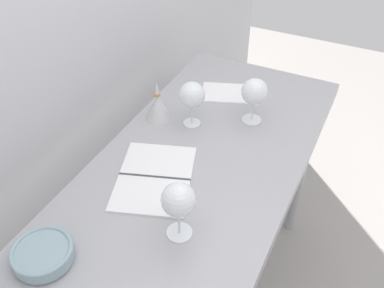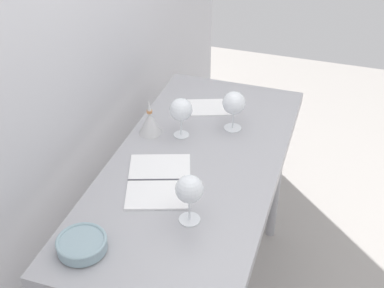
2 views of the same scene
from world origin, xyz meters
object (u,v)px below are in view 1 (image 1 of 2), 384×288
object	(u,v)px
tasting_sheet_upper	(228,93)
decanter_funnel	(158,106)
wine_glass_near_right	(254,93)
wine_glass_near_left	(178,201)
wine_glass_far_right	(192,96)
tasting_bowl	(43,254)
open_notebook	(155,177)

from	to	relation	value
tasting_sheet_upper	decanter_funnel	world-z (taller)	decanter_funnel
wine_glass_near_right	tasting_sheet_upper	distance (m)	0.24
tasting_sheet_upper	wine_glass_near_left	bearing A→B (deg)	171.37
wine_glass_near_right	tasting_sheet_upper	size ratio (longest dim) A/B	0.82
wine_glass_near_left	tasting_sheet_upper	world-z (taller)	wine_glass_near_left
wine_glass_far_right	wine_glass_near_right	bearing A→B (deg)	-58.53
tasting_sheet_upper	tasting_bowl	size ratio (longest dim) A/B	1.31
open_notebook	wine_glass_far_right	bearing A→B (deg)	-14.91
open_notebook	decanter_funnel	xyz separation A→B (m)	(0.30, 0.15, 0.05)
wine_glass_near_left	tasting_sheet_upper	size ratio (longest dim) A/B	0.86
wine_glass_far_right	open_notebook	xyz separation A→B (m)	(-0.32, -0.02, -0.12)
wine_glass_far_right	tasting_bowl	bearing A→B (deg)	173.19
wine_glass_near_left	tasting_sheet_upper	bearing A→B (deg)	11.69
open_notebook	tasting_bowl	distance (m)	0.41
wine_glass_near_right	wine_glass_near_left	distance (m)	0.60
wine_glass_near_right	wine_glass_near_left	bearing A→B (deg)	-179.90
wine_glass_near_right	wine_glass_near_left	xyz separation A→B (m)	(-0.60, -0.00, 0.01)
wine_glass_near_right	open_notebook	xyz separation A→B (m)	(-0.44, 0.17, -0.12)
wine_glass_far_right	tasting_sheet_upper	distance (m)	0.28
tasting_sheet_upper	tasting_bowl	xyz separation A→B (m)	(-0.97, 0.13, 0.03)
open_notebook	wine_glass_near_left	bearing A→B (deg)	-151.95
wine_glass_far_right	tasting_sheet_upper	world-z (taller)	wine_glass_far_right
tasting_sheet_upper	decanter_funnel	xyz separation A→B (m)	(-0.27, 0.17, 0.05)
wine_glass_far_right	wine_glass_near_right	world-z (taller)	same
wine_glass_far_right	wine_glass_near_left	size ratio (longest dim) A/B	0.95
wine_glass_near_right	tasting_sheet_upper	xyz separation A→B (m)	(0.14, 0.15, -0.12)
wine_glass_near_left	tasting_bowl	bearing A→B (deg)	130.31
wine_glass_far_right	open_notebook	world-z (taller)	wine_glass_far_right
open_notebook	tasting_sheet_upper	xyz separation A→B (m)	(0.57, -0.02, -0.00)
tasting_sheet_upper	open_notebook	bearing A→B (deg)	157.58
wine_glass_near_left	decanter_funnel	xyz separation A→B (m)	(0.46, 0.33, -0.08)
wine_glass_far_right	decanter_funnel	xyz separation A→B (m)	(-0.02, 0.13, -0.07)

